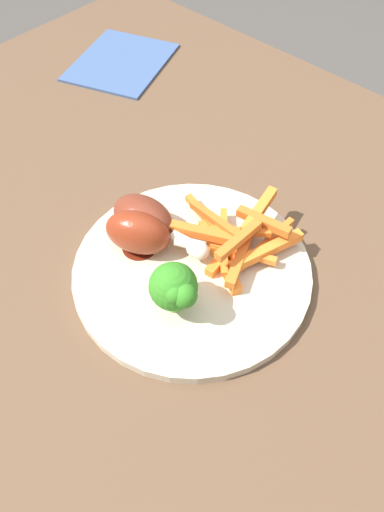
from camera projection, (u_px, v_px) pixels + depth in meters
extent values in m
plane|color=#4C4742|center=(215.00, 478.00, 1.12)|extent=(6.00, 6.00, 0.00)
cube|color=brown|center=(237.00, 306.00, 0.56)|extent=(1.28, 0.88, 0.03)
cylinder|color=#443122|center=(146.00, 157.00, 1.26)|extent=(0.06, 0.06, 0.70)
cylinder|color=beige|center=(192.00, 270.00, 0.56)|extent=(0.27, 0.27, 0.01)
cylinder|color=#76A847|center=(174.00, 302.00, 0.52)|extent=(0.01, 0.01, 0.02)
sphere|color=#317D20|center=(173.00, 286.00, 0.50)|extent=(0.05, 0.05, 0.05)
sphere|color=#317D20|center=(175.00, 272.00, 0.51)|extent=(0.02, 0.02, 0.02)
sphere|color=#317D20|center=(185.00, 295.00, 0.48)|extent=(0.03, 0.03, 0.03)
sphere|color=#317D20|center=(175.00, 294.00, 0.48)|extent=(0.02, 0.02, 0.02)
cube|color=orange|center=(232.00, 246.00, 0.57)|extent=(0.02, 0.10, 0.01)
cube|color=orange|center=(266.00, 251.00, 0.55)|extent=(0.04, 0.09, 0.01)
cube|color=orange|center=(244.00, 248.00, 0.55)|extent=(0.05, 0.10, 0.01)
cube|color=#CE6521|center=(264.00, 222.00, 0.56)|extent=(0.06, 0.02, 0.01)
cube|color=orange|center=(199.00, 232.00, 0.56)|extent=(0.08, 0.05, 0.01)
cube|color=orange|center=(243.00, 253.00, 0.56)|extent=(0.07, 0.04, 0.01)
cube|color=orange|center=(238.00, 240.00, 0.54)|extent=(0.01, 0.07, 0.01)
cube|color=orange|center=(241.00, 231.00, 0.56)|extent=(0.06, 0.05, 0.01)
cube|color=orange|center=(224.00, 241.00, 0.57)|extent=(0.07, 0.08, 0.01)
cube|color=#CC6421|center=(215.00, 220.00, 0.56)|extent=(0.07, 0.01, 0.01)
cube|color=orange|center=(226.00, 241.00, 0.58)|extent=(0.06, 0.04, 0.01)
cube|color=orange|center=(219.00, 256.00, 0.56)|extent=(0.10, 0.06, 0.01)
cube|color=orange|center=(259.00, 211.00, 0.57)|extent=(0.03, 0.08, 0.01)
cube|color=orange|center=(265.00, 244.00, 0.57)|extent=(0.01, 0.10, 0.01)
cube|color=orange|center=(210.00, 221.00, 0.59)|extent=(0.09, 0.03, 0.01)
cylinder|color=#5C1A0D|center=(140.00, 247.00, 0.58)|extent=(0.04, 0.04, 0.00)
ellipsoid|color=maroon|center=(138.00, 233.00, 0.56)|extent=(0.09, 0.07, 0.05)
cylinder|color=beige|center=(188.00, 246.00, 0.55)|extent=(0.04, 0.03, 0.01)
sphere|color=silver|center=(202.00, 249.00, 0.54)|extent=(0.02, 0.02, 0.02)
cylinder|color=#4E1B11|center=(145.00, 230.00, 0.59)|extent=(0.05, 0.05, 0.00)
ellipsoid|color=maroon|center=(143.00, 217.00, 0.57)|extent=(0.08, 0.06, 0.05)
cylinder|color=beige|center=(185.00, 241.00, 0.55)|extent=(0.03, 0.02, 0.01)
sphere|color=silver|center=(197.00, 247.00, 0.55)|extent=(0.02, 0.02, 0.02)
cube|color=#3D5684|center=(121.00, 62.00, 0.83)|extent=(0.19, 0.21, 0.00)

